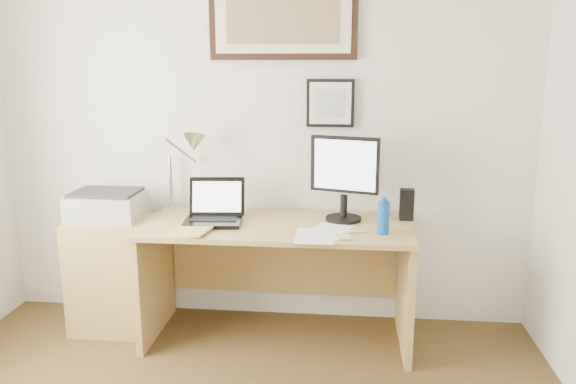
# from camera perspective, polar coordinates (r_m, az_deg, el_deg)

# --- Properties ---
(wall_back) EXTENTS (3.50, 0.02, 2.50)m
(wall_back) POSITION_cam_1_polar(r_m,az_deg,el_deg) (3.67, -2.80, 5.96)
(wall_back) COLOR white
(wall_back) RESTS_ON ground
(side_cabinet) EXTENTS (0.50, 0.40, 0.73)m
(side_cabinet) POSITION_cam_1_polar(r_m,az_deg,el_deg) (3.83, -17.27, -7.99)
(side_cabinet) COLOR #AD8948
(side_cabinet) RESTS_ON floor
(water_bottle) EXTENTS (0.07, 0.07, 0.19)m
(water_bottle) POSITION_cam_1_polar(r_m,az_deg,el_deg) (3.21, 9.68, -2.58)
(water_bottle) COLOR #0D4CB1
(water_bottle) RESTS_ON desk
(bottle_cap) EXTENTS (0.03, 0.03, 0.02)m
(bottle_cap) POSITION_cam_1_polar(r_m,az_deg,el_deg) (3.18, 9.75, -0.76)
(bottle_cap) COLOR #0D4CB1
(bottle_cap) RESTS_ON water_bottle
(speaker) EXTENTS (0.09, 0.08, 0.19)m
(speaker) POSITION_cam_1_polar(r_m,az_deg,el_deg) (3.53, 11.96, -1.25)
(speaker) COLOR black
(speaker) RESTS_ON desk
(paper_sheet_a) EXTENTS (0.30, 0.36, 0.00)m
(paper_sheet_a) POSITION_cam_1_polar(r_m,az_deg,el_deg) (3.25, 4.22, -3.97)
(paper_sheet_a) COLOR white
(paper_sheet_a) RESTS_ON desk
(paper_sheet_b) EXTENTS (0.22, 0.31, 0.00)m
(paper_sheet_b) POSITION_cam_1_polar(r_m,az_deg,el_deg) (3.15, 2.72, -4.48)
(paper_sheet_b) COLOR white
(paper_sheet_b) RESTS_ON desk
(sticky_pad) EXTENTS (0.11, 0.11, 0.01)m
(sticky_pad) POSITION_cam_1_polar(r_m,az_deg,el_deg) (3.12, 5.67, -4.57)
(sticky_pad) COLOR #F3DF73
(sticky_pad) RESTS_ON desk
(marker_pen) EXTENTS (0.14, 0.06, 0.02)m
(marker_pen) POSITION_cam_1_polar(r_m,az_deg,el_deg) (3.22, 6.73, -4.05)
(marker_pen) COLOR silver
(marker_pen) RESTS_ON desk
(book) EXTENTS (0.26, 0.33, 0.02)m
(book) POSITION_cam_1_polar(r_m,az_deg,el_deg) (3.34, -11.26, -3.54)
(book) COLOR #DFC569
(book) RESTS_ON desk
(desk) EXTENTS (1.60, 0.70, 0.75)m
(desk) POSITION_cam_1_polar(r_m,az_deg,el_deg) (3.54, -0.94, -6.53)
(desk) COLOR #AD8948
(desk) RESTS_ON floor
(laptop) EXTENTS (0.36, 0.32, 0.26)m
(laptop) POSITION_cam_1_polar(r_m,az_deg,el_deg) (3.44, -7.50, -2.11)
(laptop) COLOR black
(laptop) RESTS_ON desk
(lcd_monitor) EXTENTS (0.41, 0.22, 0.52)m
(lcd_monitor) POSITION_cam_1_polar(r_m,az_deg,el_deg) (3.40, 5.75, 1.80)
(lcd_monitor) COLOR black
(lcd_monitor) RESTS_ON desk
(printer) EXTENTS (0.44, 0.34, 0.18)m
(printer) POSITION_cam_1_polar(r_m,az_deg,el_deg) (3.74, -17.93, -1.25)
(printer) COLOR #ACACAF
(printer) RESTS_ON side_cabinet
(desk_lamp) EXTENTS (0.29, 0.27, 0.53)m
(desk_lamp) POSITION_cam_1_polar(r_m,az_deg,el_deg) (3.58, -9.75, 4.60)
(desk_lamp) COLOR silver
(desk_lamp) RESTS_ON desk
(picture_large) EXTENTS (0.92, 0.04, 0.47)m
(picture_large) POSITION_cam_1_polar(r_m,az_deg,el_deg) (3.60, -0.53, 17.00)
(picture_large) COLOR black
(picture_large) RESTS_ON wall_back
(picture_small) EXTENTS (0.30, 0.03, 0.30)m
(picture_small) POSITION_cam_1_polar(r_m,az_deg,el_deg) (3.58, 4.33, 8.99)
(picture_small) COLOR black
(picture_small) RESTS_ON wall_back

